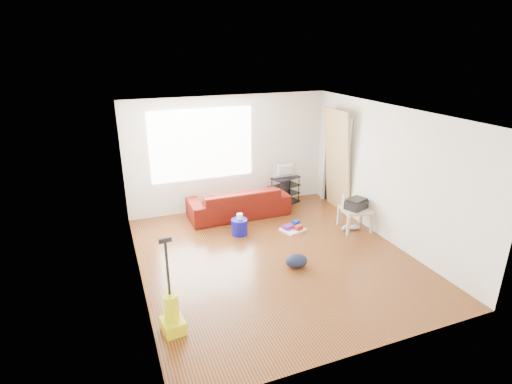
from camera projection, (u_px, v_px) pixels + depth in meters
name	position (u px, v px, depth m)	size (l,w,h in m)	color
room	(276.00, 186.00, 6.70)	(4.51, 5.01, 2.51)	#45210A
sofa	(239.00, 215.00, 8.69)	(2.14, 0.84, 0.62)	#400D05
tv_stand	(285.00, 190.00, 9.23)	(0.71, 0.54, 0.64)	black
tv	(286.00, 170.00, 9.07)	(0.56, 0.07, 0.32)	black
side_table	(355.00, 212.00, 7.91)	(0.63, 0.63, 0.44)	tan
printer	(356.00, 204.00, 7.85)	(0.49, 0.43, 0.21)	black
bucket	(240.00, 234.00, 7.82)	(0.31, 0.31, 0.31)	#0F0F94
toilet_paper	(240.00, 224.00, 7.77)	(0.12, 0.12, 0.11)	white
cleaning_tray	(293.00, 228.00, 7.97)	(0.53, 0.47, 0.16)	white
backpack	(296.00, 266.00, 6.69)	(0.38, 0.30, 0.21)	black
sneakers	(350.00, 227.00, 7.99)	(0.44, 0.22, 0.10)	silver
vacuum	(172.00, 314.00, 5.12)	(0.31, 0.34, 1.31)	yellow
door_panel	(334.00, 209.00, 9.03)	(0.04, 0.90, 2.25)	tan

